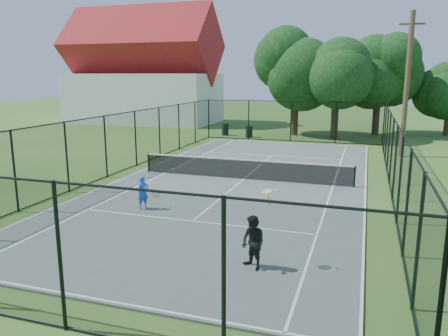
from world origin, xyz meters
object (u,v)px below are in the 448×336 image
(tennis_net, at_px, (244,168))
(trash_bin_left, at_px, (225,129))
(player_black, at_px, (253,242))
(player_blue, at_px, (143,193))
(trash_bin_right, at_px, (249,132))
(utility_pole, at_px, (407,84))

(tennis_net, xyz_separation_m, trash_bin_left, (-5.68, 14.71, -0.09))
(player_black, bearing_deg, player_blue, 144.09)
(trash_bin_left, height_order, player_black, player_black)
(trash_bin_right, bearing_deg, player_black, -74.92)
(player_black, bearing_deg, trash_bin_right, 105.08)
(trash_bin_right, height_order, utility_pole, utility_pole)
(tennis_net, relative_size, utility_pole, 1.18)
(player_blue, bearing_deg, trash_bin_left, 99.58)
(tennis_net, relative_size, player_black, 4.98)
(player_blue, bearing_deg, trash_bin_right, 93.61)
(player_black, bearing_deg, utility_pole, 75.74)
(trash_bin_left, height_order, player_blue, player_blue)
(trash_bin_left, bearing_deg, tennis_net, -68.88)
(trash_bin_right, xyz_separation_m, player_black, (6.32, -23.46, 0.29))
(utility_pole, bearing_deg, player_blue, -123.60)
(trash_bin_left, distance_m, utility_pole, 14.85)
(utility_pole, bearing_deg, tennis_net, -129.72)
(tennis_net, xyz_separation_m, utility_pole, (7.48, 9.00, 3.74))
(trash_bin_left, relative_size, utility_pole, 0.11)
(trash_bin_left, bearing_deg, player_black, -70.51)
(player_blue, bearing_deg, utility_pole, 56.40)
(tennis_net, distance_m, player_blue, 6.07)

